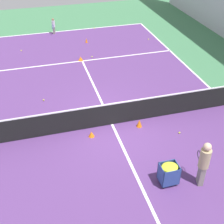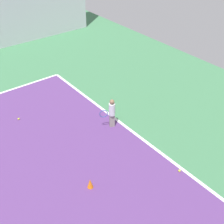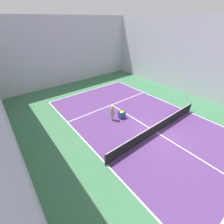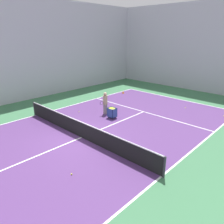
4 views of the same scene
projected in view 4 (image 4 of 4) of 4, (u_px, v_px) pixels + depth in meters
ground_plane at (81, 138)px, 12.86m from camera, size 35.19×35.19×0.00m
court_playing_area at (81, 138)px, 12.86m from camera, size 10.83×22.63×0.00m
line_baseline_far at (175, 98)px, 20.57m from camera, size 10.83×0.10×0.00m
line_sideline_left at (36, 115)px, 16.37m from camera, size 0.10×22.63×0.00m
line_sideline_right at (161, 176)px, 9.35m from camera, size 0.10×22.63×0.00m
line_service_far at (144, 112)px, 17.10m from camera, size 10.83×0.10×0.00m
line_centre_service at (81, 137)px, 12.86m from camera, size 0.10×12.45×0.00m
hall_enclosure_left at (3, 52)px, 17.70m from camera, size 0.15×31.49×8.79m
hall_enclosure_far at (201, 48)px, 22.05m from camera, size 19.39×0.15×8.79m
tennis_net at (81, 129)px, 12.68m from camera, size 11.13×0.10×1.03m
coach_at_net at (105, 102)px, 16.36m from camera, size 0.40×0.69×1.69m
ball_cart at (112, 111)px, 15.66m from camera, size 0.58×0.50×0.78m
training_cone_0 at (99, 138)px, 12.55m from camera, size 0.23×0.23×0.23m
training_cone_1 at (76, 128)px, 13.76m from camera, size 0.23×0.23×0.33m
training_cone_2 at (123, 92)px, 22.34m from camera, size 0.25×0.25×0.23m
tennis_ball_0 at (223, 116)px, 16.12m from camera, size 0.07×0.07×0.07m
tennis_ball_1 at (72, 174)px, 9.45m from camera, size 0.07×0.07×0.07m
tennis_ball_3 at (185, 108)px, 17.93m from camera, size 0.07×0.07×0.07m
tennis_ball_4 at (155, 95)px, 21.77m from camera, size 0.07×0.07×0.07m
tennis_ball_6 at (74, 120)px, 15.29m from camera, size 0.07×0.07×0.07m
tennis_ball_8 at (79, 112)px, 17.00m from camera, size 0.07×0.07×0.07m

